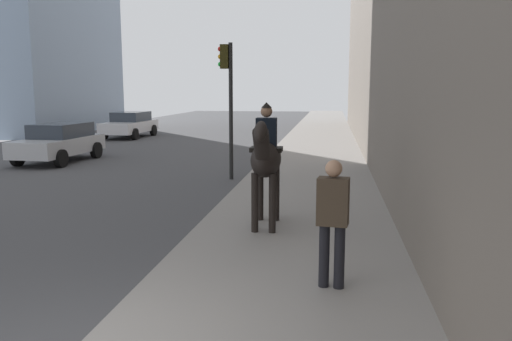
% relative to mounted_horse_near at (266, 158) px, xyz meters
% --- Properties ---
extents(mounted_horse_near, '(2.15, 0.61, 2.35)m').
position_rel_mounted_horse_near_xyz_m(mounted_horse_near, '(0.00, 0.00, 0.00)').
color(mounted_horse_near, black).
rests_on(mounted_horse_near, sidewalk_slab).
extents(pedestrian_greeting, '(0.31, 0.43, 1.70)m').
position_rel_mounted_horse_near_xyz_m(pedestrian_greeting, '(-2.90, -1.24, -0.35)').
color(pedestrian_greeting, black).
rests_on(pedestrian_greeting, sidewalk_slab).
extents(car_near_lane, '(4.18, 2.05, 1.44)m').
position_rel_mounted_horse_near_xyz_m(car_near_lane, '(8.66, 8.92, -0.69)').
color(car_near_lane, '#B7BABF').
rests_on(car_near_lane, ground).
extents(car_mid_lane, '(4.43, 2.11, 1.44)m').
position_rel_mounted_horse_near_xyz_m(car_mid_lane, '(18.62, 10.11, -0.69)').
color(car_mid_lane, silver).
rests_on(car_mid_lane, ground).
extents(traffic_light_near_curb, '(0.20, 0.44, 4.06)m').
position_rel_mounted_horse_near_xyz_m(traffic_light_near_curb, '(5.79, 1.87, 1.26)').
color(traffic_light_near_curb, black).
rests_on(traffic_light_near_curb, ground).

